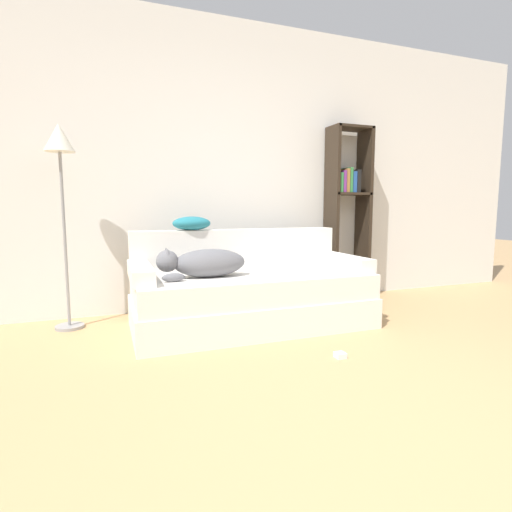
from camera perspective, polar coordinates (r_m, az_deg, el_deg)
The scene contains 12 objects.
ground_plane at distance 1.81m, azimuth 27.10°, elevation -25.88°, with size 20.00×20.00×0.00m, color tan.
wall_back at distance 3.95m, azimuth -3.35°, elevation 12.61°, with size 7.05×0.06×2.70m.
couch at distance 3.25m, azimuth -0.59°, elevation -6.30°, with size 1.88×0.89×0.43m.
couch_backrest at distance 3.54m, azimuth -2.67°, elevation 1.13°, with size 1.84×0.15×0.33m.
couch_arm_left at distance 3.02m, azimuth -16.20°, elevation -2.29°, with size 0.15×0.70×0.11m.
couch_arm_right at distance 3.58m, azimuth 12.55°, elevation -0.76°, with size 0.15×0.70×0.11m.
dog at distance 3.03m, azimuth -7.50°, elevation -0.98°, with size 0.67×0.27×0.23m.
laptop at distance 3.27m, azimuth 2.84°, elevation -2.14°, with size 0.38×0.24×0.02m.
throw_pillow at distance 3.41m, azimuth -9.18°, elevation 4.62°, with size 0.32×0.21×0.12m.
bookshelf at distance 4.27m, azimuth 12.94°, elevation 7.44°, with size 0.43×0.26×1.77m.
floor_lamp at distance 3.46m, azimuth -26.17°, elevation 11.89°, with size 0.22×0.22×1.59m.
power_adapter at distance 2.69m, azimuth 11.93°, elevation -13.69°, with size 0.07×0.07×0.03m.
Camera 1 is at (-1.16, -1.00, 0.96)m, focal length 28.00 mm.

